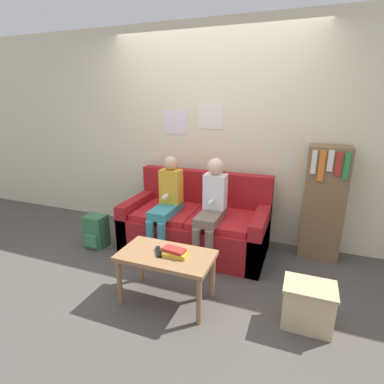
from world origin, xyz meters
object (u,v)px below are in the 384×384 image
storage_box (308,305)px  backpack (96,231)px  couch (196,225)px  bookshelf (323,203)px  person_left (167,202)px  coffee_table (166,260)px  tv_remote (159,252)px  person_right (212,205)px

storage_box → backpack: 2.47m
couch → storage_box: size_ratio=4.21×
bookshelf → person_left: bearing=-162.9°
coffee_table → person_left: person_left is taller
person_left → backpack: size_ratio=2.82×
storage_box → backpack: backpack is taller
couch → storage_box: couch is taller
tv_remote → person_right: bearing=43.4°
storage_box → backpack: (-2.42, 0.51, 0.01)m
couch → tv_remote: bearing=-88.1°
coffee_table → person_right: bearing=80.2°
person_left → coffee_table: bearing=-65.0°
coffee_table → person_left: size_ratio=0.73×
couch → bookshelf: size_ratio=1.31×
coffee_table → tv_remote: 0.10m
tv_remote → bookshelf: size_ratio=0.13×
bookshelf → backpack: bearing=-164.0°
coffee_table → backpack: (-1.24, 0.62, -0.20)m
coffee_table → bookshelf: (1.27, 1.34, 0.24)m
bookshelf → storage_box: 1.32m
bookshelf → storage_box: size_ratio=3.22×
bookshelf → person_right: bearing=-155.9°
person_right → tv_remote: 0.89m
coffee_table → bookshelf: bearing=46.6°
tv_remote → bookshelf: (1.34, 1.35, 0.17)m
storage_box → person_left: bearing=155.2°
couch → backpack: 1.22m
bookshelf → backpack: size_ratio=3.21×
bookshelf → couch: bearing=-167.2°
person_right → backpack: person_right is taller
person_right → storage_box: size_ratio=2.87×
coffee_table → storage_box: 1.20m
couch → storage_box: bearing=-35.9°
couch → person_right: person_right is taller
couch → bookshelf: bearing=12.8°
couch → person_right: size_ratio=1.47×
person_left → bookshelf: size_ratio=0.88×
bookshelf → backpack: (-2.51, -0.72, -0.44)m
person_left → couch: bearing=34.7°
storage_box → coffee_table: bearing=-174.6°
couch → coffee_table: 1.04m
couch → person_left: (-0.29, -0.20, 0.33)m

